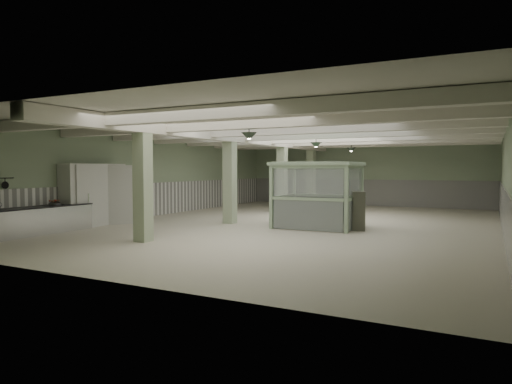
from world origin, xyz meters
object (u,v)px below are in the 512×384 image
at_px(guard_booth, 318,182).
at_px(filing_cabinet, 359,211).
at_px(prep_counter, 23,222).
at_px(walkin_cooler, 94,193).

height_order(guard_booth, filing_cabinet, guard_booth).
bearing_deg(prep_counter, filing_cabinet, 34.96).
height_order(walkin_cooler, filing_cabinet, walkin_cooler).
relative_size(prep_counter, filing_cabinet, 3.62).
bearing_deg(walkin_cooler, guard_booth, 24.33).
bearing_deg(walkin_cooler, filing_cabinet, 19.99).
relative_size(walkin_cooler, filing_cabinet, 1.98).
xyz_separation_m(prep_counter, walkin_cooler, (-0.08, 3.00, 0.76)).
bearing_deg(walkin_cooler, prep_counter, -88.39).
relative_size(prep_counter, walkin_cooler, 1.83).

